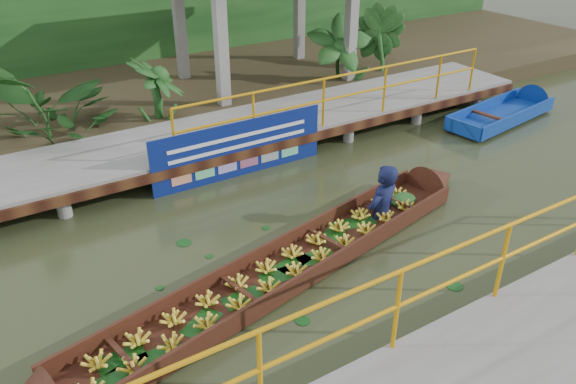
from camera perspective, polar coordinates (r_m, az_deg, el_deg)
ground at (r=8.95m, az=1.20°, el=-4.83°), size 80.00×80.00×0.00m
land_strip at (r=15.08m, az=-14.65°, el=9.66°), size 30.00×8.00×0.45m
far_dock at (r=11.41m, az=-8.10°, el=5.43°), size 16.00×2.06×1.66m
foliage_backdrop at (r=16.99m, az=-18.26°, el=17.52°), size 30.00×0.80×4.00m
vendor_boat at (r=8.32m, az=2.46°, el=-5.19°), size 8.58×2.60×2.23m
moored_blue_boat at (r=15.00m, az=22.50°, el=7.98°), size 3.70×1.44×0.86m
blue_banner at (r=10.67m, az=-4.91°, el=4.38°), size 3.53×0.04×1.10m
tropical_plants at (r=12.61m, az=-14.73°, el=10.50°), size 14.17×1.17×1.46m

